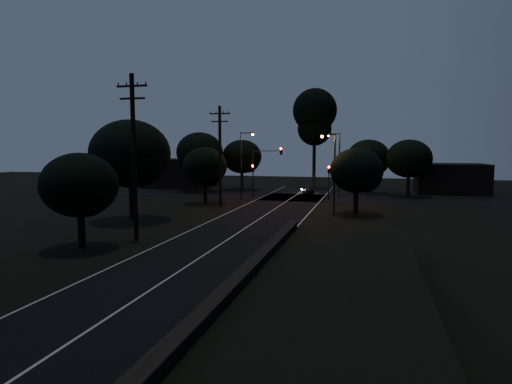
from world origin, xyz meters
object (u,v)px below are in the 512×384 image
Objects in this scene: signal_left at (253,175)px; signal_mast at (266,163)px; streetlight_b at (338,160)px; streetlight_c at (333,168)px; utility_pole_mid at (134,155)px; streetlight_a at (243,161)px; car at (308,190)px; tall_pine at (315,116)px; signal_right at (329,176)px; utility_pole_far at (220,154)px.

signal_mast reaches higher than signal_left.
streetlight_c is at bearing -87.86° from streetlight_b.
signal_left is (1.40, 24.99, -2.90)m from utility_pole_mid.
signal_mast is 3.13m from streetlight_a.
utility_pole_mid is 1.47× the size of streetlight_c.
streetlight_b reaches higher than car.
signal_mast is (3.09, 24.99, -1.40)m from utility_pole_mid.
car is (0.36, -9.00, -10.35)m from tall_pine.
signal_mast reaches higher than signal_right.
signal_right is at bearing -100.00° from streetlight_b.
car is (-3.94, 2.00, -4.11)m from streetlight_b.
streetlight_b is at bearing 25.99° from signal_mast.
tall_pine reaches higher than car.
car is at bearing 62.26° from utility_pole_far.
streetlight_b reaches higher than streetlight_c.
signal_right is (3.60, -15.01, -8.03)m from tall_pine.
streetlight_a is at bearing 31.94° from car.
streetlight_b is at bearing 68.70° from utility_pole_mid.
streetlight_c is at bearing -82.98° from signal_right.
streetlight_b reaches higher than signal_mast.
utility_pole_far is 0.70× the size of tall_pine.
utility_pole_mid is 3.59× the size of car.
streetlight_b is at bearing 46.70° from utility_pole_far.
tall_pine reaches higher than utility_pole_mid.
utility_pole_far reaches higher than streetlight_c.
signal_right is 0.51× the size of streetlight_a.
streetlight_c reaches higher than signal_mast.
utility_pole_far is 8.53m from signal_left.
streetlight_a is at bearing -109.59° from signal_left.
utility_pole_mid reaches higher than streetlight_a.
tall_pine is (7.00, 40.00, 5.13)m from utility_pole_mid.
utility_pole_far is 1.31× the size of streetlight_a.
streetlight_a is 2.61× the size of car.
utility_pole_far is 13.53m from signal_right.
signal_mast is (-3.91, -15.01, -6.53)m from tall_pine.
signal_right is 0.66× the size of signal_mast.
utility_pole_far is 2.56× the size of signal_left.
signal_left and signal_right have the same top height.
signal_left is 0.51× the size of streetlight_a.
streetlight_b reaches higher than signal_right.
streetlight_a is at bearing 83.41° from utility_pole_far.
streetlight_c is (4.83, -25.00, -6.52)m from tall_pine.
car is at bearing 45.24° from signal_left.
streetlight_b is 6.04m from car.
signal_right is at bearing 100.06° from car.
signal_mast is 8.30m from car.
signal_right is at bearing -0.03° from signal_mast.
utility_pole_mid is 25.19m from signal_left.
streetlight_b is at bearing 134.87° from car.
signal_left is 2.77m from streetlight_a.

